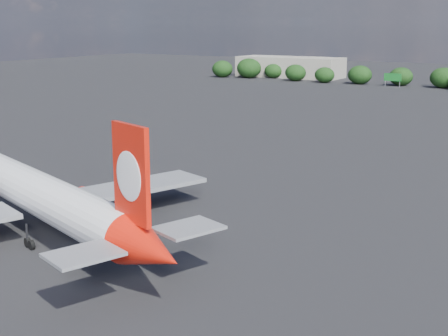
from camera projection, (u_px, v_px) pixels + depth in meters
The scene contains 4 objects.
ground at pixel (291, 148), 109.41m from camera, with size 500.00×500.00×0.00m, color black.
qantas_airliner at pixel (49, 200), 62.30m from camera, with size 41.78×40.13×13.98m.
terminal_building at pixel (290, 67), 251.03m from camera, with size 42.00×16.00×8.00m.
highway_sign at pixel (393, 77), 213.79m from camera, with size 6.00×0.30×4.50m.
Camera 1 is at (46.76, -37.30, 21.62)m, focal length 50.00 mm.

